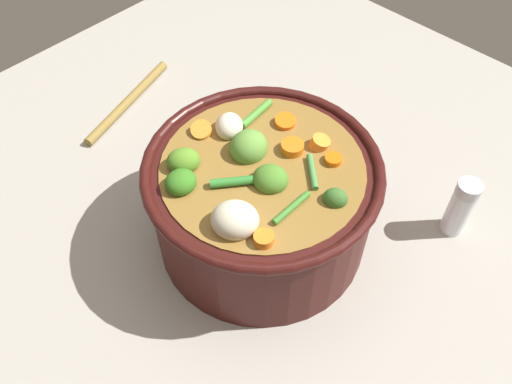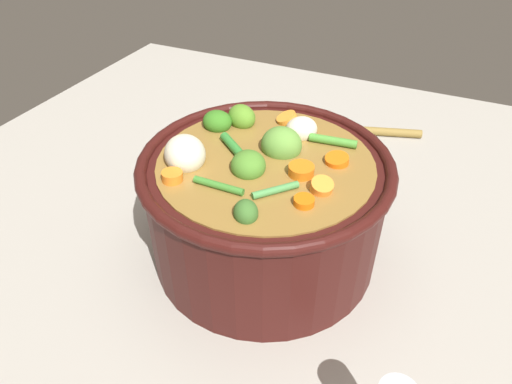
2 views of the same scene
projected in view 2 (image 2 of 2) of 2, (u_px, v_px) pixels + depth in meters
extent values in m
plane|color=#9E998E|center=(264.00, 250.00, 0.56)|extent=(1.10, 1.10, 0.00)
cylinder|color=#38110F|center=(265.00, 210.00, 0.52)|extent=(0.26, 0.26, 0.13)
torus|color=#38110F|center=(266.00, 163.00, 0.48)|extent=(0.28, 0.28, 0.01)
cylinder|color=olive|center=(265.00, 206.00, 0.52)|extent=(0.23, 0.23, 0.12)
ellipsoid|color=#548826|center=(242.00, 117.00, 0.54)|extent=(0.05, 0.05, 0.03)
ellipsoid|color=#35751E|center=(217.00, 122.00, 0.54)|extent=(0.04, 0.04, 0.03)
ellipsoid|color=#5E9339|center=(281.00, 145.00, 0.50)|extent=(0.05, 0.04, 0.04)
ellipsoid|color=#498029|center=(248.00, 166.00, 0.47)|extent=(0.05, 0.05, 0.03)
ellipsoid|color=#386728|center=(246.00, 213.00, 0.41)|extent=(0.03, 0.03, 0.02)
cylinder|color=orange|center=(301.00, 172.00, 0.46)|extent=(0.04, 0.04, 0.02)
cylinder|color=orange|center=(304.00, 203.00, 0.43)|extent=(0.03, 0.03, 0.01)
cylinder|color=orange|center=(321.00, 189.00, 0.44)|extent=(0.03, 0.03, 0.02)
cylinder|color=orange|center=(172.00, 178.00, 0.46)|extent=(0.03, 0.03, 0.02)
cylinder|color=orange|center=(288.00, 120.00, 0.55)|extent=(0.04, 0.03, 0.02)
cylinder|color=orange|center=(337.00, 161.00, 0.48)|extent=(0.03, 0.04, 0.01)
ellipsoid|color=beige|center=(185.00, 154.00, 0.48)|extent=(0.07, 0.07, 0.04)
ellipsoid|color=beige|center=(301.00, 130.00, 0.52)|extent=(0.05, 0.05, 0.03)
cylinder|color=#3B7D2B|center=(218.00, 186.00, 0.44)|extent=(0.05, 0.01, 0.01)
cylinder|color=#4A9233|center=(333.00, 141.00, 0.51)|extent=(0.05, 0.01, 0.01)
cylinder|color=#468B45|center=(275.00, 190.00, 0.44)|extent=(0.04, 0.04, 0.01)
cylinder|color=#30802F|center=(233.00, 146.00, 0.50)|extent=(0.04, 0.04, 0.01)
ellipsoid|color=olive|center=(364.00, 169.00, 0.69)|extent=(0.08, 0.07, 0.02)
cylinder|color=olive|center=(360.00, 130.00, 0.78)|extent=(0.20, 0.07, 0.01)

